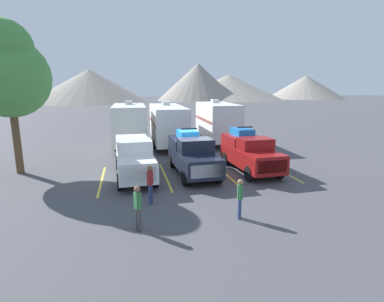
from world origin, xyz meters
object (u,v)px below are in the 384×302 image
object	(u,v)px
pickup_truck_a	(134,157)
person_a	(240,196)
camper_trailer_b	(168,123)
person_c	(150,182)
pickup_truck_c	(250,152)
camper_trailer_c	(217,121)
pickup_truck_b	(192,154)
person_b	(138,205)
camper_trailer_a	(130,124)

from	to	relation	value
pickup_truck_a	person_a	distance (m)	7.60
camper_trailer_b	person_c	xyz separation A→B (m)	(-2.48, -12.79, -0.95)
pickup_truck_c	camper_trailer_c	size ratio (longest dim) A/B	0.70
pickup_truck_a	pickup_truck_c	xyz separation A→B (m)	(6.88, -0.16, 0.02)
camper_trailer_b	person_c	distance (m)	13.06
camper_trailer_c	pickup_truck_c	bearing A→B (deg)	-93.79
pickup_truck_b	person_c	world-z (taller)	pickup_truck_b
camper_trailer_b	person_c	size ratio (longest dim) A/B	5.20
pickup_truck_a	camper_trailer_c	size ratio (longest dim) A/B	0.79
pickup_truck_b	camper_trailer_b	world-z (taller)	camper_trailer_b
person_c	camper_trailer_c	bearing A→B (deg)	61.82
person_c	person_a	bearing A→B (deg)	-34.31
pickup_truck_b	person_c	xyz separation A→B (m)	(-2.78, -4.23, -0.18)
camper_trailer_c	person_b	size ratio (longest dim) A/B	4.50
camper_trailer_a	camper_trailer_c	size ratio (longest dim) A/B	0.98
person_c	pickup_truck_c	bearing A→B (deg)	33.39
pickup_truck_a	person_c	distance (m)	4.37
pickup_truck_a	pickup_truck_c	distance (m)	6.88
camper_trailer_a	camper_trailer_c	xyz separation A→B (m)	(7.57, 0.42, 0.01)
pickup_truck_a	pickup_truck_b	bearing A→B (deg)	-1.63
pickup_truck_b	pickup_truck_c	xyz separation A→B (m)	(3.54, -0.07, -0.01)
pickup_truck_b	person_b	distance (m)	7.50
pickup_truck_b	person_b	size ratio (longest dim) A/B	3.28
camper_trailer_c	person_b	distance (m)	17.08
camper_trailer_b	person_b	xyz separation A→B (m)	(-3.11, -15.23, -0.99)
person_b	pickup_truck_c	bearing A→B (deg)	43.57
pickup_truck_b	person_a	bearing A→B (deg)	-85.62
camper_trailer_b	camper_trailer_c	world-z (taller)	camper_trailer_c
camper_trailer_c	pickup_truck_b	bearing A→B (deg)	-115.49
pickup_truck_a	camper_trailer_a	size ratio (longest dim) A/B	0.81
camper_trailer_a	camper_trailer_b	bearing A→B (deg)	6.36
camper_trailer_a	camper_trailer_b	size ratio (longest dim) A/B	0.81
camper_trailer_a	person_c	world-z (taller)	camper_trailer_a
pickup_truck_b	person_a	xyz separation A→B (m)	(0.50, -6.47, -0.27)
pickup_truck_c	person_a	bearing A→B (deg)	-115.43
pickup_truck_a	camper_trailer_a	bearing A→B (deg)	90.84
pickup_truck_b	person_b	xyz separation A→B (m)	(-3.40, -6.67, -0.22)
pickup_truck_c	camper_trailer_b	bearing A→B (deg)	113.94
camper_trailer_c	person_c	distance (m)	14.63
camper_trailer_b	person_b	distance (m)	15.58
pickup_truck_c	person_a	size ratio (longest dim) A/B	3.30
person_a	pickup_truck_c	bearing A→B (deg)	64.57
camper_trailer_a	person_b	bearing A→B (deg)	-89.80
pickup_truck_a	person_a	size ratio (longest dim) A/B	3.72
pickup_truck_a	camper_trailer_c	bearing A→B (deg)	48.87
pickup_truck_a	camper_trailer_c	xyz separation A→B (m)	(7.45, 8.53, 0.87)
person_b	pickup_truck_b	bearing A→B (deg)	62.97
person_b	person_c	world-z (taller)	person_c
pickup_truck_c	camper_trailer_a	size ratio (longest dim) A/B	0.72
camper_trailer_b	person_a	xyz separation A→B (m)	(0.79, -15.02, -1.03)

